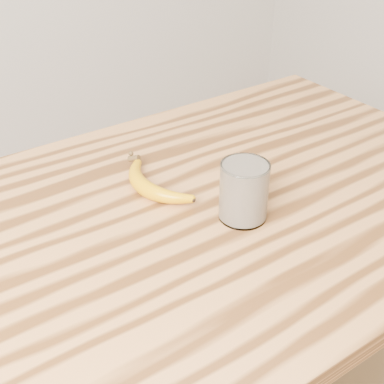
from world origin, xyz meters
TOP-DOWN VIEW (x-y plane):
  - table at (0.00, 0.00)m, footprint 1.20×0.80m
  - smoothie_glass at (0.01, -0.07)m, footprint 0.09×0.09m
  - banana at (-0.10, 0.09)m, footprint 0.12×0.27m

SIDE VIEW (x-z plane):
  - table at x=0.00m, z-range 0.32..1.22m
  - banana at x=-0.10m, z-range 0.90..0.93m
  - smoothie_glass at x=0.01m, z-range 0.90..1.01m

